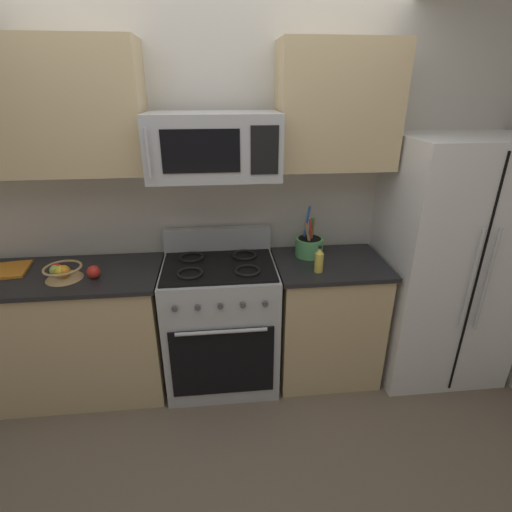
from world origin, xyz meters
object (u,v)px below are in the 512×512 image
at_px(microwave, 213,146).
at_px(apple_loose, 93,272).
at_px(range_oven, 221,322).
at_px(bottle_oil, 319,260).
at_px(utensil_crock, 309,246).
at_px(refrigerator, 445,263).
at_px(fruit_basket, 62,272).

xyz_separation_m(microwave, apple_loose, (-0.78, -0.11, -0.74)).
relative_size(range_oven, bottle_oil, 6.11).
relative_size(range_oven, utensil_crock, 3.16).
distance_m(refrigerator, bottle_oil, 0.97).
distance_m(range_oven, apple_loose, 0.92).
bearing_deg(fruit_basket, refrigerator, 1.34).
height_order(range_oven, refrigerator, refrigerator).
bearing_deg(refrigerator, utensil_crock, 171.61).
distance_m(fruit_basket, bottle_oil, 1.61).
xyz_separation_m(apple_loose, bottle_oil, (1.42, -0.06, 0.04)).
bearing_deg(fruit_basket, utensil_crock, 7.15).
height_order(utensil_crock, apple_loose, utensil_crock).
distance_m(fruit_basket, apple_loose, 0.19).
bearing_deg(fruit_basket, range_oven, 4.57).
height_order(microwave, bottle_oil, microwave).
distance_m(refrigerator, apple_loose, 2.37).
distance_m(refrigerator, utensil_crock, 0.97).
relative_size(apple_loose, bottle_oil, 0.46).
distance_m(range_oven, fruit_basket, 1.08).
relative_size(refrigerator, fruit_basket, 7.53).
relative_size(refrigerator, bottle_oil, 9.72).
xyz_separation_m(refrigerator, fruit_basket, (-2.56, -0.06, 0.09)).
height_order(microwave, apple_loose, microwave).
bearing_deg(microwave, fruit_basket, -173.91).
relative_size(microwave, utensil_crock, 2.25).
relative_size(utensil_crock, apple_loose, 4.17).
bearing_deg(refrigerator, microwave, 178.46).
height_order(range_oven, apple_loose, range_oven).
xyz_separation_m(utensil_crock, bottle_oil, (0.00, -0.26, 0.01)).
bearing_deg(range_oven, refrigerator, -0.62).
xyz_separation_m(refrigerator, apple_loose, (-2.37, -0.06, 0.08)).
bearing_deg(utensil_crock, fruit_basket, -172.85).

